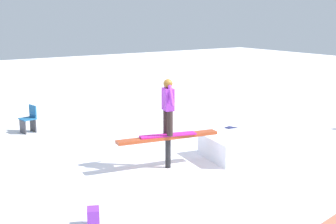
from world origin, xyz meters
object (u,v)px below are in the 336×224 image
Objects in this scene: rail_feature at (168,140)px; loose_snowboard_navy at (244,130)px; main_rider_on_rail at (168,108)px; folding_chair at (29,120)px; backpack_on_snow at (93,217)px.

rail_feature reaches higher than loose_snowboard_navy.
rail_feature is 0.83m from main_rider_on_rail.
folding_chair reaches higher than rail_feature.
loose_snowboard_navy is 7.05m from folding_chair.
rail_feature is at bearing 98.19° from loose_snowboard_navy.
folding_chair is at bearing 43.72° from loose_snowboard_navy.
rail_feature is at bearing 0.00° from main_rider_on_rail.
main_rider_on_rail is 1.66× the size of folding_chair.
loose_snowboard_navy is at bearing -38.33° from backpack_on_snow.
loose_snowboard_navy is at bearing -143.42° from main_rider_on_rail.
loose_snowboard_navy is 1.59× the size of folding_chair.
loose_snowboard_navy is (-4.18, -1.69, -0.70)m from rail_feature.
main_rider_on_rail is 5.85m from folding_chair.
main_rider_on_rail reaches higher than folding_chair.
main_rider_on_rail is 1.05× the size of loose_snowboard_navy.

